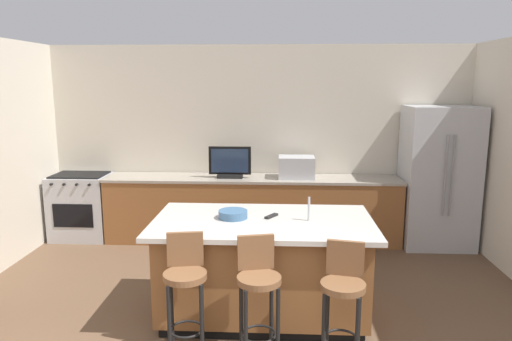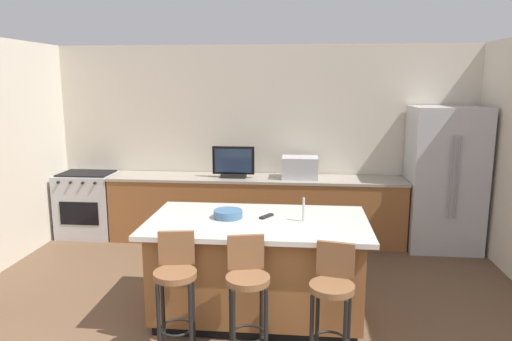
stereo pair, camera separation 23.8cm
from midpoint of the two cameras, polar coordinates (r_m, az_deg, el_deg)
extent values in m
cube|color=beige|center=(6.75, -0.71, 3.52)|extent=(6.35, 0.12, 2.69)
cube|color=brown|center=(6.56, -1.47, -4.82)|extent=(4.00, 0.60, 0.86)
cube|color=#9E9384|center=(6.45, -1.49, -0.98)|extent=(4.02, 0.62, 0.04)
cube|color=black|center=(4.68, -0.70, -16.53)|extent=(1.77, 0.91, 0.09)
cube|color=brown|center=(4.49, -0.71, -11.45)|extent=(1.85, 0.99, 0.81)
cube|color=beige|center=(4.35, -0.72, -6.26)|extent=(2.01, 1.15, 0.04)
cube|color=#B7BABF|center=(6.67, 20.18, -0.76)|extent=(0.91, 0.71, 1.87)
cylinder|color=gray|center=(6.28, 20.91, -0.62)|extent=(0.02, 0.02, 1.03)
cylinder|color=gray|center=(6.31, 21.60, -0.62)|extent=(0.02, 0.02, 1.03)
cube|color=#B7BABF|center=(7.15, -21.16, -4.10)|extent=(0.78, 0.60, 0.90)
cube|color=black|center=(6.90, -22.16, -5.09)|extent=(0.55, 0.01, 0.32)
cube|color=black|center=(7.05, -21.41, -0.49)|extent=(0.71, 0.50, 0.02)
cylinder|color=black|center=(6.90, -24.39, -1.53)|extent=(0.04, 0.03, 0.04)
cylinder|color=black|center=(6.82, -23.11, -1.56)|extent=(0.04, 0.03, 0.04)
cylinder|color=black|center=(6.75, -21.79, -1.60)|extent=(0.04, 0.03, 0.04)
cylinder|color=black|center=(6.68, -20.45, -1.63)|extent=(0.04, 0.03, 0.04)
cube|color=#B7BABF|center=(6.40, 3.84, 0.40)|extent=(0.48, 0.36, 0.29)
cube|color=black|center=(6.43, -4.20, -0.66)|extent=(0.34, 0.16, 0.05)
cube|color=black|center=(6.39, -4.23, 1.22)|extent=(0.57, 0.05, 0.38)
cube|color=#1E2D47|center=(6.36, -4.26, 1.17)|extent=(0.50, 0.01, 0.32)
cylinder|color=#B2B2B7|center=(6.54, -2.91, 0.40)|extent=(0.02, 0.02, 0.24)
cylinder|color=#B2B2B7|center=(4.31, 4.84, -4.64)|extent=(0.02, 0.02, 0.22)
cylinder|color=brown|center=(3.81, -10.38, -12.42)|extent=(0.34, 0.34, 0.05)
cube|color=brown|center=(3.89, -10.30, -9.31)|extent=(0.29, 0.08, 0.28)
cylinder|color=black|center=(3.87, -12.23, -18.11)|extent=(0.03, 0.03, 0.68)
cylinder|color=black|center=(3.85, -8.42, -18.13)|extent=(0.03, 0.03, 0.68)
cylinder|color=black|center=(4.08, -11.85, -16.46)|extent=(0.03, 0.03, 0.68)
cylinder|color=black|center=(4.06, -8.27, -16.46)|extent=(0.03, 0.03, 0.68)
torus|color=black|center=(4.00, -10.15, -18.34)|extent=(0.28, 0.28, 0.02)
cylinder|color=brown|center=(3.68, -1.52, -13.05)|extent=(0.34, 0.34, 0.05)
cube|color=brown|center=(3.76, -1.87, -9.83)|extent=(0.29, 0.10, 0.28)
cylinder|color=black|center=(3.72, -3.18, -19.07)|extent=(0.03, 0.03, 0.68)
cylinder|color=black|center=(3.75, 0.74, -18.78)|extent=(0.03, 0.03, 0.68)
cylinder|color=black|center=(3.94, -3.61, -17.32)|extent=(0.03, 0.03, 0.68)
cylinder|color=black|center=(3.97, 0.07, -17.07)|extent=(0.03, 0.03, 0.68)
torus|color=black|center=(3.88, -1.49, -19.14)|extent=(0.28, 0.28, 0.02)
cylinder|color=brown|center=(3.68, 8.59, -13.64)|extent=(0.34, 0.34, 0.05)
cube|color=brown|center=(3.76, 8.92, -10.42)|extent=(0.29, 0.09, 0.28)
cylinder|color=black|center=(3.75, 6.25, -19.15)|extent=(0.03, 0.03, 0.65)
cylinder|color=black|center=(3.73, 10.19, -19.45)|extent=(0.03, 0.03, 0.65)
cylinder|color=black|center=(3.96, 6.81, -17.42)|extent=(0.03, 0.03, 0.65)
cylinder|color=black|center=(3.94, 10.51, -17.69)|extent=(0.03, 0.03, 0.65)
torus|color=black|center=(3.88, 8.41, -19.45)|extent=(0.28, 0.28, 0.02)
cylinder|color=#3F668C|center=(4.40, -4.35, -5.30)|extent=(0.27, 0.27, 0.07)
cube|color=black|center=(4.43, 0.33, -5.53)|extent=(0.13, 0.17, 0.02)
camera|label=1|loc=(0.12, -91.27, -0.24)|focal=33.15mm
camera|label=2|loc=(0.12, 88.73, 0.24)|focal=33.15mm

